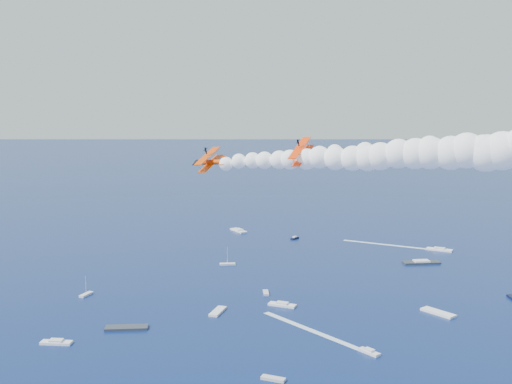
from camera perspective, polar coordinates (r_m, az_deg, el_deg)
The scene contains 6 objects.
biplane_lead at distance 108.86m, azimuth 4.28°, elevation 3.39°, with size 6.59×7.39×4.45m, color #FF3705, non-canonical shape.
biplane_trail at distance 116.57m, azimuth -3.99°, elevation 2.67°, with size 6.83×7.67×4.62m, color #DF4204, non-canonical shape.
smoke_trail_lead at distance 100.10m, azimuth 21.09°, elevation 3.80°, with size 63.54×10.47×11.32m, color white, non-canonical shape.
smoke_trail_trail at distance 103.91m, azimuth 11.19°, elevation 3.16°, with size 63.40×12.09×11.32m, color white, non-canonical shape.
spectator_boats at distance 222.15m, azimuth 13.68°, elevation -8.90°, with size 242.23×165.75×0.70m.
boat_wakes at distance 220.92m, azimuth 20.52°, elevation -9.39°, with size 182.92×122.03×0.04m.
Camera 1 is at (59.28, -77.36, 65.78)m, focal length 44.95 mm.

